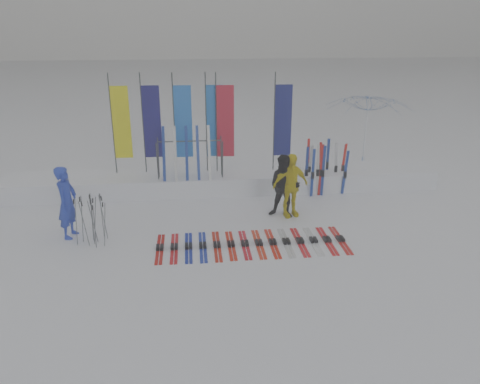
{
  "coord_description": "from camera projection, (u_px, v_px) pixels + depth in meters",
  "views": [
    {
      "loc": [
        -1.06,
        -10.01,
        5.3
      ],
      "look_at": [
        0.2,
        1.6,
        1.0
      ],
      "focal_mm": 35.0,
      "sensor_mm": 36.0,
      "label": 1
    }
  ],
  "objects": [
    {
      "name": "snow_bank",
      "position": [
        224.0,
        181.0,
        15.47
      ],
      "size": [
        14.0,
        1.6,
        0.6
      ],
      "primitive_type": "cube",
      "color": "white",
      "rests_on": "ground"
    },
    {
      "name": "person_black",
      "position": [
        285.0,
        187.0,
        13.13
      ],
      "size": [
        1.08,
        0.97,
        1.82
      ],
      "primitive_type": "imported",
      "rotation": [
        0.0,
        0.0,
        -0.39
      ],
      "color": "black",
      "rests_on": "ground"
    },
    {
      "name": "ski_rack",
      "position": [
        190.0,
        153.0,
        14.61
      ],
      "size": [
        2.04,
        0.8,
        1.23
      ],
      "color": "#383A3F",
      "rests_on": "ground"
    },
    {
      "name": "ski_row",
      "position": [
        252.0,
        243.0,
        11.73
      ],
      "size": [
        4.74,
        1.68,
        0.07
      ],
      "color": "#B2140E",
      "rests_on": "ground"
    },
    {
      "name": "ground",
      "position": [
        239.0,
        254.0,
        11.28
      ],
      "size": [
        120.0,
        120.0,
        0.0
      ],
      "primitive_type": "plane",
      "color": "white",
      "rests_on": "ground"
    },
    {
      "name": "tent_canopy",
      "position": [
        366.0,
        132.0,
        17.22
      ],
      "size": [
        3.58,
        3.63,
        2.86
      ],
      "primitive_type": "imported",
      "rotation": [
        0.0,
        0.0,
        -0.16
      ],
      "color": "white",
      "rests_on": "ground"
    },
    {
      "name": "person_blue",
      "position": [
        67.0,
        202.0,
        11.89
      ],
      "size": [
        0.59,
        0.77,
        1.9
      ],
      "primitive_type": "imported",
      "rotation": [
        0.0,
        0.0,
        1.36
      ],
      "color": "#1E33B3",
      "rests_on": "ground"
    },
    {
      "name": "feather_flags",
      "position": [
        196.0,
        122.0,
        14.93
      ],
      "size": [
        5.73,
        0.27,
        3.2
      ],
      "color": "#383A3F",
      "rests_on": "ground"
    },
    {
      "name": "pole_cluster",
      "position": [
        93.0,
        221.0,
        11.63
      ],
      "size": [
        0.86,
        0.69,
        1.26
      ],
      "color": "#595B60",
      "rests_on": "ground"
    },
    {
      "name": "person_yellow",
      "position": [
        290.0,
        185.0,
        13.19
      ],
      "size": [
        1.16,
        0.71,
        1.84
      ],
      "primitive_type": "imported",
      "rotation": [
        0.0,
        0.0,
        0.26
      ],
      "color": "yellow",
      "rests_on": "ground"
    },
    {
      "name": "upright_skis",
      "position": [
        322.0,
        168.0,
        15.14
      ],
      "size": [
        1.42,
        0.96,
        1.68
      ],
      "color": "red",
      "rests_on": "ground"
    }
  ]
}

